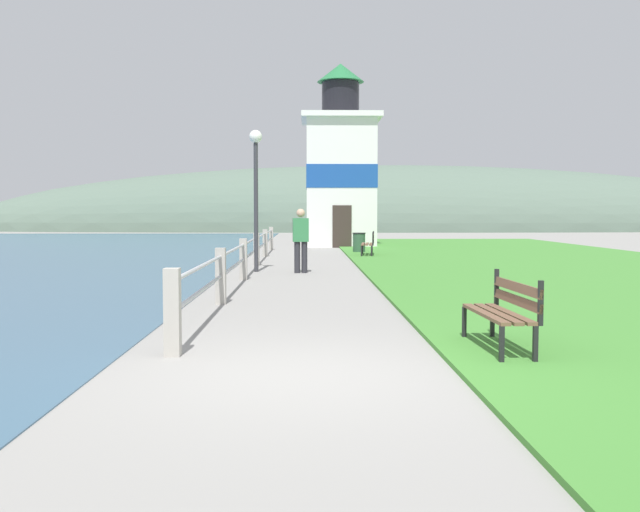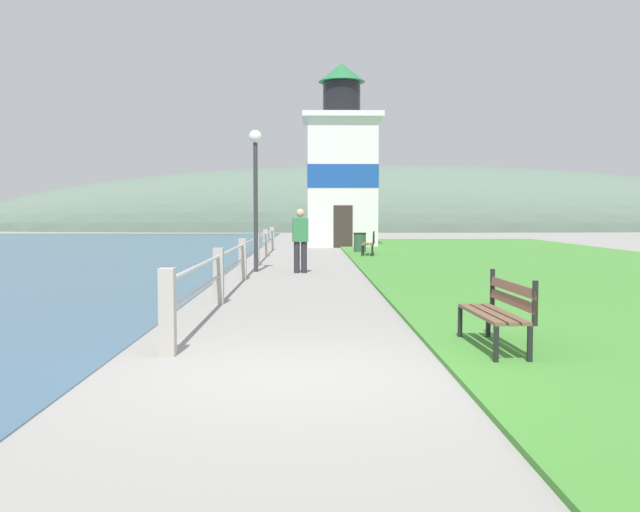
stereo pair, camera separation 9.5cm
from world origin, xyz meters
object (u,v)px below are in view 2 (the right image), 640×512
object	(u,v)px
park_bench_near	(500,308)
person_strolling	(300,238)
park_bench_midway	(370,242)
lamp_post	(256,174)
trash_bin	(360,243)
lighthouse	(342,170)

from	to	relation	value
park_bench_near	person_strolling	distance (m)	11.52
person_strolling	park_bench_near	bearing A→B (deg)	-171.57
park_bench_midway	lamp_post	distance (m)	8.17
park_bench_midway	trash_bin	xyz separation A→B (m)	(-0.23, 2.12, -0.12)
lighthouse	person_strolling	xyz separation A→B (m)	(-1.84, -15.57, -2.78)
park_bench_near	park_bench_midway	distance (m)	18.56
park_bench_near	lighthouse	distance (m)	27.00
park_bench_near	person_strolling	xyz separation A→B (m)	(-2.50, 11.24, 0.42)
park_bench_near	park_bench_midway	world-z (taller)	same
park_bench_near	lamp_post	distance (m)	12.46
park_bench_near	trash_bin	world-z (taller)	park_bench_near
person_strolling	park_bench_midway	bearing A→B (deg)	-23.28
lighthouse	person_strolling	world-z (taller)	lighthouse
park_bench_near	trash_bin	bearing A→B (deg)	-91.61
trash_bin	lamp_post	size ratio (longest dim) A/B	0.21
lighthouse	trash_bin	world-z (taller)	lighthouse
park_bench_midway	lamp_post	size ratio (longest dim) A/B	0.47
park_bench_midway	lighthouse	size ratio (longest dim) A/B	0.21
park_bench_near	person_strolling	world-z (taller)	person_strolling
park_bench_midway	park_bench_near	bearing A→B (deg)	95.82
park_bench_midway	lighthouse	distance (m)	8.87
lighthouse	lamp_post	size ratio (longest dim) A/B	2.25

